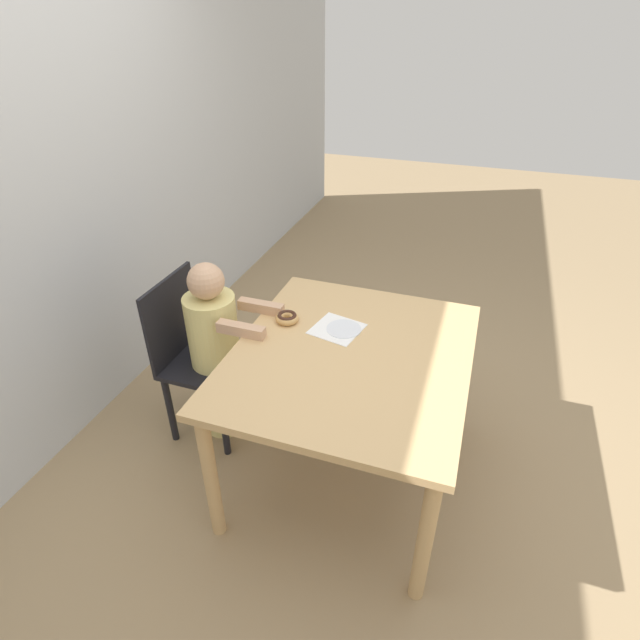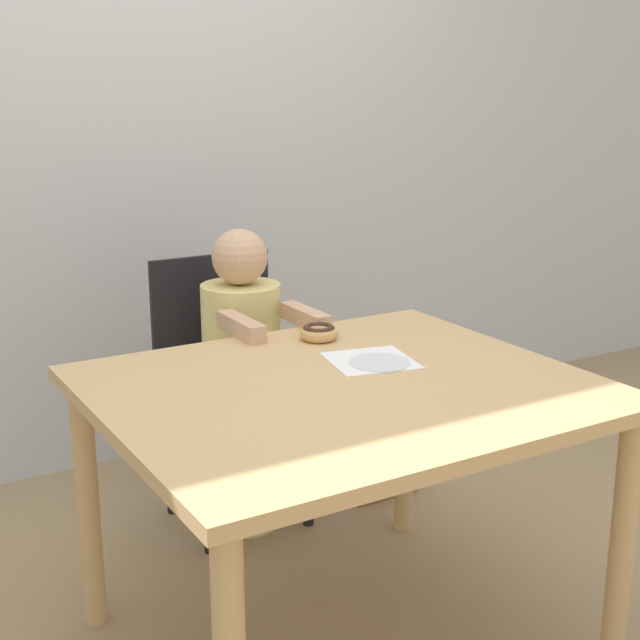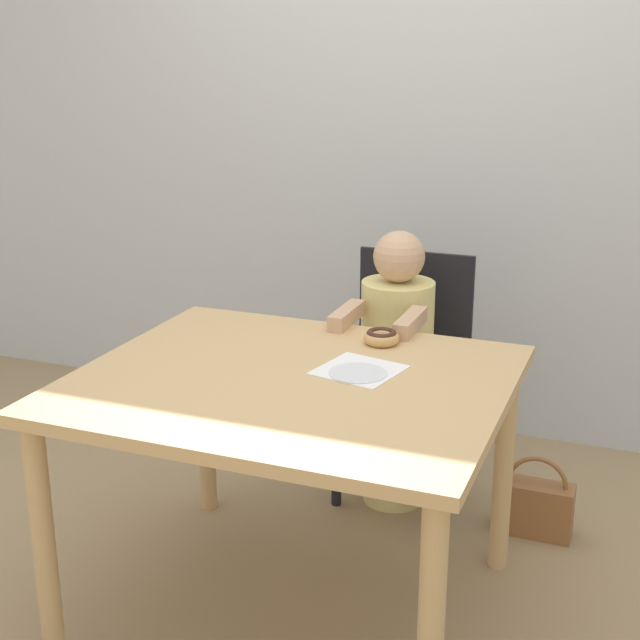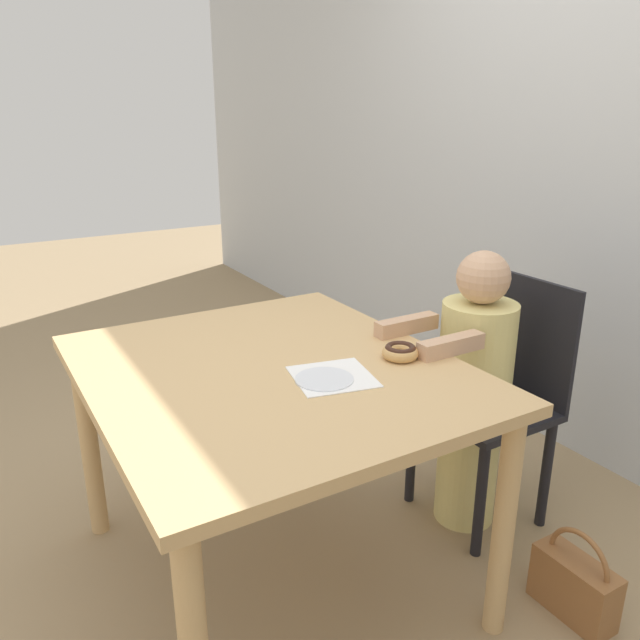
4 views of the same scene
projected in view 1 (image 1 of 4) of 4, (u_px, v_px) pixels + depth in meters
ground_plane at (346, 469)px, 2.52m from camera, size 12.00×12.00×0.00m
wall_back at (40, 196)px, 2.26m from camera, size 8.00×0.05×2.50m
dining_table at (350, 369)px, 2.18m from camera, size 1.15×1.00×0.72m
chair at (198, 355)px, 2.57m from camera, size 0.42×0.38×0.87m
child_figure at (217, 353)px, 2.52m from camera, size 0.26×0.46×0.99m
donut at (287, 317)px, 2.33m from camera, size 0.11×0.11×0.04m
napkin at (337, 329)px, 2.29m from camera, size 0.25×0.25×0.00m
handbag at (270, 360)px, 3.12m from camera, size 0.25×0.10×0.28m
plate at (344, 329)px, 2.28m from camera, size 0.16×0.16×0.01m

